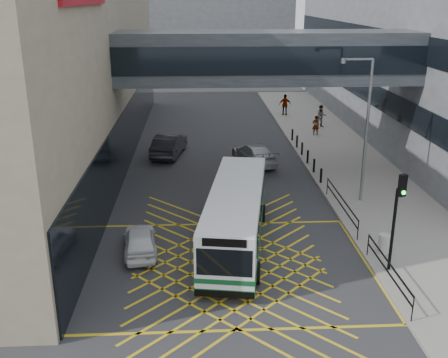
{
  "coord_description": "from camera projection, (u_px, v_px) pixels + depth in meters",
  "views": [
    {
      "loc": [
        -1.25,
        -19.85,
        10.96
      ],
      "look_at": [
        0.0,
        4.0,
        2.6
      ],
      "focal_mm": 42.0,
      "sensor_mm": 36.0,
      "label": 1
    }
  ],
  "objects": [
    {
      "name": "car_white",
      "position": [
        140.0,
        240.0,
        23.46
      ],
      "size": [
        2.05,
        4.05,
        1.24
      ],
      "primitive_type": "imported",
      "rotation": [
        0.0,
        0.0,
        3.26
      ],
      "color": "white",
      "rests_on": "ground"
    },
    {
      "name": "car_dark",
      "position": [
        169.0,
        145.0,
        37.86
      ],
      "size": [
        2.93,
        5.42,
        1.61
      ],
      "primitive_type": "imported",
      "rotation": [
        0.0,
        0.0,
        2.95
      ],
      "color": "#232329",
      "rests_on": "ground"
    },
    {
      "name": "building_far",
      "position": [
        190.0,
        10.0,
        75.88
      ],
      "size": [
        28.0,
        16.0,
        18.0
      ],
      "primitive_type": "cube",
      "color": "slate",
      "rests_on": "ground"
    },
    {
      "name": "traffic_light",
      "position": [
        398.0,
        209.0,
        20.9
      ],
      "size": [
        0.34,
        0.51,
        4.25
      ],
      "rotation": [
        0.0,
        0.0,
        0.35
      ],
      "color": "black",
      "rests_on": "pavement"
    },
    {
      "name": "car_silver",
      "position": [
        254.0,
        153.0,
        36.02
      ],
      "size": [
        3.19,
        5.16,
        1.49
      ],
      "primitive_type": "imported",
      "rotation": [
        0.0,
        0.0,
        3.4
      ],
      "color": "#9FA3A8",
      "rests_on": "ground"
    },
    {
      "name": "street_lamp",
      "position": [
        364.0,
        122.0,
        27.81
      ],
      "size": [
        1.77,
        0.29,
        7.81
      ],
      "rotation": [
        0.0,
        0.0,
        0.04
      ],
      "color": "slate",
      "rests_on": "pavement"
    },
    {
      "name": "pedestrian_a",
      "position": [
        316.0,
        125.0,
        42.87
      ],
      "size": [
        0.65,
        0.48,
        1.59
      ],
      "primitive_type": "imported",
      "rotation": [
        0.0,
        0.0,
        3.18
      ],
      "color": "gray",
      "rests_on": "pavement"
    },
    {
      "name": "skybridge",
      "position": [
        267.0,
        57.0,
        31.38
      ],
      "size": [
        20.0,
        4.1,
        3.0
      ],
      "color": "#393E43",
      "rests_on": "ground"
    },
    {
      "name": "pedestrian_b",
      "position": [
        321.0,
        116.0,
        45.44
      ],
      "size": [
        0.93,
        0.55,
        1.89
      ],
      "primitive_type": "imported",
      "rotation": [
        0.0,
        0.0,
        0.02
      ],
      "color": "gray",
      "rests_on": "pavement"
    },
    {
      "name": "ground",
      "position": [
        229.0,
        267.0,
        22.4
      ],
      "size": [
        120.0,
        120.0,
        0.0
      ],
      "primitive_type": "plane",
      "color": "#333335"
    },
    {
      "name": "bollards",
      "position": [
        305.0,
        152.0,
        36.64
      ],
      "size": [
        0.14,
        10.14,
        0.9
      ],
      "color": "black",
      "rests_on": "pavement"
    },
    {
      "name": "pedestrian_c",
      "position": [
        285.0,
        105.0,
        50.03
      ],
      "size": [
        1.24,
        0.74,
        1.97
      ],
      "primitive_type": "imported",
      "rotation": [
        0.0,
        0.0,
        2.98
      ],
      "color": "gray",
      "rests_on": "pavement"
    },
    {
      "name": "kerb_railings",
      "position": [
        360.0,
        228.0,
        24.09
      ],
      "size": [
        0.05,
        12.54,
        1.0
      ],
      "color": "black",
      "rests_on": "pavement"
    },
    {
      "name": "litter_bin",
      "position": [
        384.0,
        244.0,
        23.2
      ],
      "size": [
        0.5,
        0.5,
        0.86
      ],
      "primitive_type": "cylinder",
      "color": "#ADA89E",
      "rests_on": "pavement"
    },
    {
      "name": "box_junction",
      "position": [
        229.0,
        267.0,
        22.39
      ],
      "size": [
        12.0,
        9.0,
        0.01
      ],
      "color": "gold",
      "rests_on": "ground"
    },
    {
      "name": "pavement",
      "position": [
        343.0,
        159.0,
        36.95
      ],
      "size": [
        6.0,
        54.0,
        0.16
      ],
      "primitive_type": "cube",
      "color": "gray",
      "rests_on": "ground"
    },
    {
      "name": "bus",
      "position": [
        236.0,
        215.0,
        23.94
      ],
      "size": [
        3.86,
        10.23,
        2.8
      ],
      "rotation": [
        0.0,
        0.0,
        -0.16
      ],
      "color": "white",
      "rests_on": "ground"
    }
  ]
}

